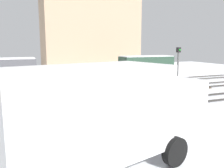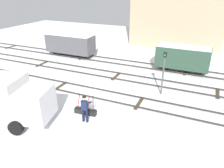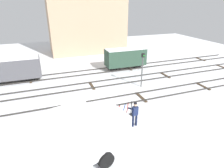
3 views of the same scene
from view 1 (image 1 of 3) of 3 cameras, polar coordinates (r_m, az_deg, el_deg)
The scene contains 10 objects.
ground_plane at distance 13.71m, azimuth 5.24°, elevation -5.80°, with size 60.00×60.00×0.00m, color white.
track_main_line at distance 13.68m, azimuth 5.25°, elevation -5.37°, with size 44.00×1.94×0.18m.
track_siding_near at distance 17.23m, azimuth -0.91°, elevation -2.24°, with size 44.00×1.94×0.18m.
track_siding_far at distance 20.81m, azimuth -4.79°, elevation -0.23°, with size 44.00×1.94×0.18m.
switch_lever_frame at distance 11.70m, azimuth 14.39°, elevation -7.47°, with size 1.55×0.49×1.45m.
rail_worker at distance 11.19m, azimuth 18.75°, elevation -4.11°, with size 0.58×0.73×1.87m.
delivery_truck at distance 6.83m, azimuth -0.80°, elevation -6.70°, with size 6.63×3.58×3.04m.
signal_post at distance 17.63m, azimuth 15.65°, elevation 4.32°, with size 0.24×0.32×3.43m.
apartment_building at distance 31.99m, azimuth -5.51°, elevation 14.30°, with size 12.29×6.39×12.66m.
freight_car_near_switch at distance 22.83m, azimuth 8.24°, elevation 3.98°, with size 5.04×1.96×2.57m.
Camera 1 is at (-6.16, -11.71, 3.59)m, focal length 37.79 mm.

